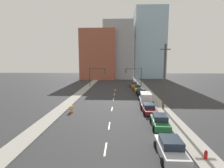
% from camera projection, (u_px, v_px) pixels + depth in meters
% --- Properties ---
extents(sidewalk_left, '(2.19, 100.21, 0.12)m').
position_uv_depth(sidewalk_left, '(91.00, 84.00, 56.26)').
color(sidewalk_left, gray).
rests_on(sidewalk_left, ground).
extents(sidewalk_right, '(2.19, 100.21, 0.12)m').
position_uv_depth(sidewalk_right, '(142.00, 85.00, 55.53)').
color(sidewalk_right, gray).
rests_on(sidewalk_right, ground).
extents(lane_stripe_at_9m, '(0.16, 2.40, 0.01)m').
position_uv_depth(lane_stripe_at_9m, '(106.00, 149.00, 15.57)').
color(lane_stripe_at_9m, beige).
rests_on(lane_stripe_at_9m, ground).
extents(lane_stripe_at_15m, '(0.16, 2.40, 0.01)m').
position_uv_depth(lane_stripe_at_15m, '(109.00, 126.00, 21.07)').
color(lane_stripe_at_15m, beige).
rests_on(lane_stripe_at_15m, ground).
extents(lane_stripe_at_22m, '(0.16, 2.40, 0.01)m').
position_uv_depth(lane_stripe_at_22m, '(112.00, 109.00, 28.35)').
color(lane_stripe_at_22m, beige).
rests_on(lane_stripe_at_22m, ground).
extents(lane_stripe_at_29m, '(0.16, 2.40, 0.01)m').
position_uv_depth(lane_stripe_at_29m, '(114.00, 99.00, 35.22)').
color(lane_stripe_at_29m, beige).
rests_on(lane_stripe_at_29m, ground).
extents(lane_stripe_at_34m, '(0.16, 2.40, 0.01)m').
position_uv_depth(lane_stripe_at_34m, '(114.00, 94.00, 40.36)').
color(lane_stripe_at_34m, beige).
rests_on(lane_stripe_at_34m, ground).
extents(lane_stripe_at_40m, '(0.16, 2.40, 0.01)m').
position_uv_depth(lane_stripe_at_40m, '(115.00, 90.00, 46.27)').
color(lane_stripe_at_40m, beige).
rests_on(lane_stripe_at_40m, ground).
extents(building_brick_left, '(14.00, 16.00, 19.96)m').
position_uv_depth(building_brick_left, '(99.00, 55.00, 74.98)').
color(building_brick_left, '#9E513D').
rests_on(building_brick_left, ground).
extents(building_office_center, '(12.00, 20.00, 23.56)m').
position_uv_depth(building_office_center, '(118.00, 51.00, 78.33)').
color(building_office_center, '#99999E').
rests_on(building_office_center, ground).
extents(building_glass_right, '(13.00, 20.00, 29.87)m').
position_uv_depth(building_glass_right, '(148.00, 45.00, 81.25)').
color(building_glass_right, '#99B7CC').
rests_on(building_glass_right, ground).
extents(traffic_signal_left, '(4.87, 0.35, 5.70)m').
position_uv_depth(traffic_signal_left, '(95.00, 74.00, 52.53)').
color(traffic_signal_left, '#38383D').
rests_on(traffic_signal_left, ground).
extents(traffic_signal_right, '(4.87, 0.35, 5.70)m').
position_uv_depth(traffic_signal_right, '(136.00, 74.00, 51.98)').
color(traffic_signal_right, '#38383D').
rests_on(traffic_signal_right, ground).
extents(utility_pole_right_mid, '(1.60, 0.32, 10.30)m').
position_uv_depth(utility_pole_right_mid, '(164.00, 77.00, 27.25)').
color(utility_pole_right_mid, '#473D33').
rests_on(utility_pole_right_mid, ground).
extents(traffic_barrel, '(0.56, 0.56, 0.95)m').
position_uv_depth(traffic_barrel, '(71.00, 109.00, 26.49)').
color(traffic_barrel, orange).
rests_on(traffic_barrel, ground).
extents(fire_hydrant, '(0.26, 0.26, 0.84)m').
position_uv_depth(fire_hydrant, '(206.00, 155.00, 13.75)').
color(fire_hydrant, red).
rests_on(fire_hydrant, ground).
extents(sedan_silver, '(2.17, 4.43, 1.54)m').
position_uv_depth(sedan_silver, '(171.00, 148.00, 14.31)').
color(sedan_silver, '#B2B2BC').
rests_on(sedan_silver, ground).
extents(sedan_green, '(2.21, 4.47, 1.51)m').
position_uv_depth(sedan_green, '(160.00, 121.00, 20.55)').
color(sedan_green, '#1E6033').
rests_on(sedan_green, ground).
extents(sedan_maroon, '(2.08, 4.72, 1.35)m').
position_uv_depth(sedan_maroon, '(149.00, 108.00, 26.32)').
color(sedan_maroon, maroon).
rests_on(sedan_maroon, ground).
extents(box_truck_navy, '(2.65, 6.34, 1.91)m').
position_uv_depth(box_truck_navy, '(146.00, 98.00, 32.16)').
color(box_truck_navy, '#141E47').
rests_on(box_truck_navy, ground).
extents(sedan_black, '(2.16, 4.34, 1.45)m').
position_uv_depth(sedan_black, '(141.00, 92.00, 39.23)').
color(sedan_black, black).
rests_on(sedan_black, ground).
extents(sedan_yellow, '(2.18, 4.39, 1.51)m').
position_uv_depth(sedan_yellow, '(138.00, 88.00, 45.11)').
color(sedan_yellow, gold).
rests_on(sedan_yellow, ground).
extents(sedan_orange, '(2.04, 4.78, 1.46)m').
position_uv_depth(sedan_orange, '(134.00, 85.00, 51.33)').
color(sedan_orange, orange).
rests_on(sedan_orange, ground).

